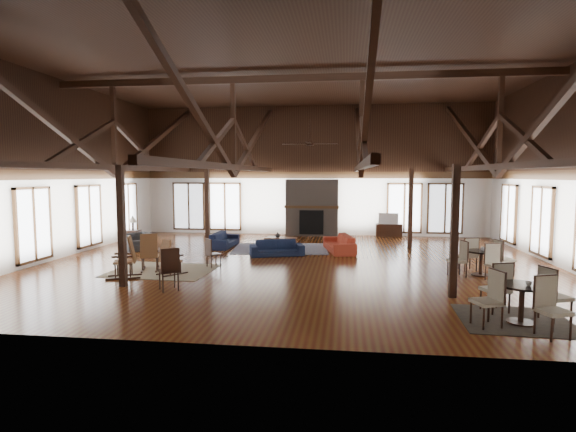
# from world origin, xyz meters

# --- Properties ---
(floor) EXTENTS (16.00, 16.00, 0.00)m
(floor) POSITION_xyz_m (0.00, 0.00, 0.00)
(floor) COLOR #5C3313
(floor) RESTS_ON ground
(ceiling) EXTENTS (16.00, 14.00, 0.02)m
(ceiling) POSITION_xyz_m (0.00, 0.00, 6.00)
(ceiling) COLOR black
(ceiling) RESTS_ON wall_back
(wall_back) EXTENTS (16.00, 0.02, 6.00)m
(wall_back) POSITION_xyz_m (0.00, 7.00, 3.00)
(wall_back) COLOR silver
(wall_back) RESTS_ON floor
(wall_front) EXTENTS (16.00, 0.02, 6.00)m
(wall_front) POSITION_xyz_m (0.00, -7.00, 3.00)
(wall_front) COLOR silver
(wall_front) RESTS_ON floor
(wall_left) EXTENTS (0.02, 14.00, 6.00)m
(wall_left) POSITION_xyz_m (-8.00, 0.00, 3.00)
(wall_left) COLOR silver
(wall_left) RESTS_ON floor
(wall_right) EXTENTS (0.02, 14.00, 6.00)m
(wall_right) POSITION_xyz_m (8.00, 0.00, 3.00)
(wall_right) COLOR silver
(wall_right) RESTS_ON floor
(roof_truss) EXTENTS (15.60, 14.07, 3.14)m
(roof_truss) POSITION_xyz_m (0.00, 0.00, 4.03)
(roof_truss) COLOR black
(roof_truss) RESTS_ON wall_back
(post_grid) EXTENTS (8.16, 7.16, 3.05)m
(post_grid) POSITION_xyz_m (0.00, 0.00, 1.52)
(post_grid) COLOR black
(post_grid) RESTS_ON floor
(fireplace) EXTENTS (2.50, 0.69, 2.60)m
(fireplace) POSITION_xyz_m (0.00, 6.67, 1.29)
(fireplace) COLOR #64574C
(fireplace) RESTS_ON floor
(ceiling_fan) EXTENTS (1.60, 1.60, 0.75)m
(ceiling_fan) POSITION_xyz_m (0.50, -1.00, 3.73)
(ceiling_fan) COLOR black
(ceiling_fan) RESTS_ON roof_truss
(sofa_navy_front) EXTENTS (1.98, 1.27, 0.54)m
(sofa_navy_front) POSITION_xyz_m (-0.82, 1.28, 0.27)
(sofa_navy_front) COLOR #131B35
(sofa_navy_front) RESTS_ON floor
(sofa_navy_left) EXTENTS (1.94, 0.80, 0.56)m
(sofa_navy_left) POSITION_xyz_m (-3.16, 2.95, 0.28)
(sofa_navy_left) COLOR #131934
(sofa_navy_left) RESTS_ON floor
(sofa_orange) EXTENTS (2.23, 1.27, 0.61)m
(sofa_orange) POSITION_xyz_m (1.33, 2.37, 0.31)
(sofa_orange) COLOR #A2321F
(sofa_orange) RESTS_ON floor
(coffee_table) EXTENTS (1.23, 0.76, 0.44)m
(coffee_table) POSITION_xyz_m (-0.89, 2.70, 0.38)
(coffee_table) COLOR #5C311B
(coffee_table) RESTS_ON floor
(vase) EXTENTS (0.23, 0.23, 0.20)m
(vase) POSITION_xyz_m (-1.01, 2.71, 0.54)
(vase) COLOR #B2B2B2
(vase) RESTS_ON coffee_table
(armchair) EXTENTS (1.28, 1.28, 0.63)m
(armchair) POSITION_xyz_m (-6.20, 1.75, 0.31)
(armchair) COLOR #313133
(armchair) RESTS_ON floor
(side_table_lamp) EXTENTS (0.48, 0.48, 1.22)m
(side_table_lamp) POSITION_xyz_m (-6.75, 2.59, 0.46)
(side_table_lamp) COLOR black
(side_table_lamp) RESTS_ON floor
(rocking_chair_a) EXTENTS (0.70, 0.96, 1.11)m
(rocking_chair_a) POSITION_xyz_m (-4.13, -1.68, 0.52)
(rocking_chair_a) COLOR brown
(rocking_chair_a) RESTS_ON floor
(rocking_chair_b) EXTENTS (0.80, 0.87, 1.01)m
(rocking_chair_b) POSITION_xyz_m (-3.36, -2.11, 0.47)
(rocking_chair_b) COLOR brown
(rocking_chair_b) RESTS_ON floor
(rocking_chair_c) EXTENTS (1.00, 0.76, 1.15)m
(rocking_chair_c) POSITION_xyz_m (-4.34, -2.58, 0.54)
(rocking_chair_c) COLOR brown
(rocking_chair_c) RESTS_ON floor
(side_chair_a) EXTENTS (0.53, 0.53, 0.89)m
(side_chair_a) POSITION_xyz_m (-2.49, -0.97, 0.51)
(side_chair_a) COLOR black
(side_chair_a) RESTS_ON floor
(side_chair_b) EXTENTS (0.62, 0.62, 1.06)m
(side_chair_b) POSITION_xyz_m (-2.65, -3.81, 0.62)
(side_chair_b) COLOR black
(side_chair_b) RESTS_ON floor
(cafe_table_near) EXTENTS (2.02, 2.02, 1.04)m
(cafe_table_near) POSITION_xyz_m (4.86, -5.23, 0.52)
(cafe_table_near) COLOR black
(cafe_table_near) RESTS_ON floor
(cafe_table_far) EXTENTS (1.92, 1.92, 0.98)m
(cafe_table_far) POSITION_xyz_m (5.31, -1.09, 0.49)
(cafe_table_far) COLOR black
(cafe_table_far) RESTS_ON floor
(cup_near) EXTENTS (0.14, 0.14, 0.09)m
(cup_near) POSITION_xyz_m (4.93, -5.32, 0.79)
(cup_near) COLOR #B2B2B2
(cup_near) RESTS_ON cafe_table_near
(cup_far) EXTENTS (0.15, 0.15, 0.10)m
(cup_far) POSITION_xyz_m (5.36, -1.05, 0.75)
(cup_far) COLOR #B2B2B2
(cup_far) RESTS_ON cafe_table_far
(tv_console) EXTENTS (1.16, 0.44, 0.58)m
(tv_console) POSITION_xyz_m (3.51, 6.75, 0.29)
(tv_console) COLOR black
(tv_console) RESTS_ON floor
(television) EXTENTS (0.88, 0.16, 0.50)m
(television) POSITION_xyz_m (3.48, 6.75, 0.83)
(television) COLOR #B2B2B2
(television) RESTS_ON tv_console
(rug_tan) EXTENTS (2.99, 2.39, 0.01)m
(rug_tan) POSITION_xyz_m (-3.76, -1.60, 0.01)
(rug_tan) COLOR tan
(rug_tan) RESTS_ON floor
(rug_navy) EXTENTS (3.77, 2.99, 0.01)m
(rug_navy) POSITION_xyz_m (-0.90, 2.75, 0.01)
(rug_navy) COLOR #191946
(rug_navy) RESTS_ON floor
(rug_dark) EXTENTS (2.12, 1.94, 0.01)m
(rug_dark) POSITION_xyz_m (4.81, -5.07, 0.01)
(rug_dark) COLOR black
(rug_dark) RESTS_ON floor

